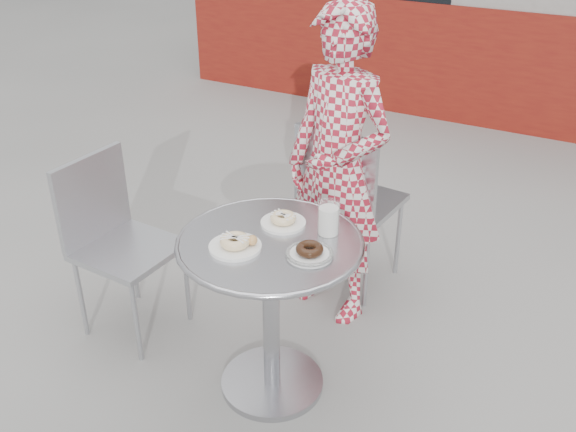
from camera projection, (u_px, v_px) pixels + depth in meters
The scene contains 9 objects.
ground at pixel (282, 380), 2.87m from camera, with size 60.00×60.00×0.00m, color #979490.
bistro_table at pixel (271, 279), 2.57m from camera, with size 0.74×0.74×0.75m.
chair_far at pixel (350, 234), 3.43m from camera, with size 0.48×0.49×0.93m.
chair_left at pixel (131, 280), 3.08m from camera, with size 0.44×0.44×0.87m.
seated_person at pixel (338, 170), 2.99m from camera, with size 0.56×0.37×1.55m, color maroon.
plate_far at pixel (283, 220), 2.59m from camera, with size 0.18×0.18×0.05m.
plate_near at pixel (236, 244), 2.42m from camera, with size 0.20×0.20×0.05m.
plate_checker at pixel (310, 252), 2.38m from camera, with size 0.18×0.18×0.05m.
milk_cup at pixel (329, 219), 2.50m from camera, with size 0.09×0.09×0.14m.
Camera 1 is at (1.06, -1.88, 2.03)m, focal length 40.00 mm.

